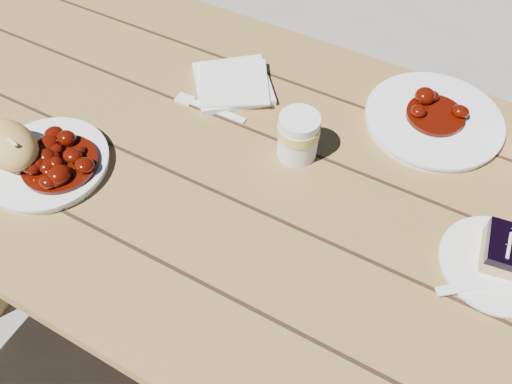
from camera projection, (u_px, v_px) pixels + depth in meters
The scene contains 13 objects.
ground at pixel (299, 349), 1.46m from camera, with size 60.00×60.00×0.00m, color gray.
picnic_table at pixel (319, 247), 0.99m from camera, with size 2.00×1.55×0.75m.
main_plate at pixel (48, 164), 0.90m from camera, with size 0.21×0.21×0.02m, color white.
goulash_stew at pixel (57, 158), 0.87m from camera, with size 0.13×0.13×0.04m, color #4A0B02, non-canonical shape.
bread_roll at pixel (8, 145), 0.87m from camera, with size 0.13×0.09×0.07m, color #DBAF54.
dessert_plate at pixel (496, 265), 0.78m from camera, with size 0.17×0.17×0.01m, color white.
blueberry_cake at pixel (512, 252), 0.76m from camera, with size 0.09×0.09×0.05m.
fork_dessert at pixel (476, 286), 0.75m from camera, with size 0.03×0.16×0.01m, color white, non-canonical shape.
napkin_stack at pixel (233, 84), 1.03m from camera, with size 0.15×0.15×0.01m, color white.
fork_table at pixel (217, 111), 0.99m from camera, with size 0.03×0.16×0.01m, color white, non-canonical shape.
second_plate at pixel (433, 120), 0.96m from camera, with size 0.26×0.26×0.02m, color white.
second_stew at pixel (437, 109), 0.94m from camera, with size 0.11×0.11×0.04m, color #4A0B02, non-canonical shape.
second_cup at pixel (298, 136), 0.89m from camera, with size 0.07×0.07×0.09m, color white.
Camera 1 is at (0.13, -0.50, 1.45)m, focal length 35.00 mm.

